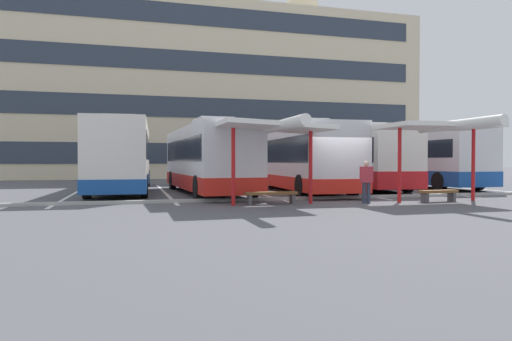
# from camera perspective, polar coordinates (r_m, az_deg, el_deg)

# --- Properties ---
(ground_plane) EXTENTS (160.00, 160.00, 0.00)m
(ground_plane) POSITION_cam_1_polar(r_m,az_deg,el_deg) (18.33, 10.51, -3.73)
(ground_plane) COLOR #515156
(terminal_building) EXTENTS (40.58, 15.42, 19.08)m
(terminal_building) POSITION_cam_1_polar(r_m,az_deg,el_deg) (49.14, -5.84, 8.92)
(terminal_building) COLOR beige
(terminal_building) RESTS_ON ground
(coach_bus_0) EXTENTS (3.09, 12.50, 3.74)m
(coach_bus_0) POSITION_cam_1_polar(r_m,az_deg,el_deg) (24.42, -16.32, 1.62)
(coach_bus_0) COLOR silver
(coach_bus_0) RESTS_ON ground
(coach_bus_1) EXTENTS (3.02, 10.84, 3.50)m
(coach_bus_1) POSITION_cam_1_polar(r_m,az_deg,el_deg) (22.11, -6.20, 1.34)
(coach_bus_1) COLOR silver
(coach_bus_1) RESTS_ON ground
(coach_bus_2) EXTENTS (3.06, 11.65, 3.56)m
(coach_bus_2) POSITION_cam_1_polar(r_m,az_deg,el_deg) (23.58, 5.19, 1.44)
(coach_bus_2) COLOR silver
(coach_bus_2) RESTS_ON ground
(coach_bus_3) EXTENTS (3.26, 11.03, 3.57)m
(coach_bus_3) POSITION_cam_1_polar(r_m,az_deg,el_deg) (26.48, 12.23, 1.34)
(coach_bus_3) COLOR silver
(coach_bus_3) RESTS_ON ground
(coach_bus_4) EXTENTS (2.67, 11.82, 3.57)m
(coach_bus_4) POSITION_cam_1_polar(r_m,az_deg,el_deg) (29.51, 18.78, 1.30)
(coach_bus_4) COLOR silver
(coach_bus_4) RESTS_ON ground
(lane_stripe_0) EXTENTS (0.16, 14.00, 0.01)m
(lane_stripe_0) POSITION_cam_1_polar(r_m,az_deg,el_deg) (23.33, -21.90, -2.73)
(lane_stripe_0) COLOR white
(lane_stripe_0) RESTS_ON ground
(lane_stripe_1) EXTENTS (0.16, 14.00, 0.01)m
(lane_stripe_1) POSITION_cam_1_polar(r_m,az_deg,el_deg) (23.22, -11.39, -2.69)
(lane_stripe_1) COLOR white
(lane_stripe_1) RESTS_ON ground
(lane_stripe_2) EXTENTS (0.16, 14.00, 0.01)m
(lane_stripe_2) POSITION_cam_1_polar(r_m,az_deg,el_deg) (23.89, -1.13, -2.55)
(lane_stripe_2) COLOR white
(lane_stripe_2) RESTS_ON ground
(lane_stripe_3) EXTENTS (0.16, 14.00, 0.01)m
(lane_stripe_3) POSITION_cam_1_polar(r_m,az_deg,el_deg) (25.26, 8.30, -2.36)
(lane_stripe_3) COLOR white
(lane_stripe_3) RESTS_ON ground
(lane_stripe_4) EXTENTS (0.16, 14.00, 0.01)m
(lane_stripe_4) POSITION_cam_1_polar(r_m,az_deg,el_deg) (27.24, 16.55, -2.14)
(lane_stripe_4) COLOR white
(lane_stripe_4) RESTS_ON ground
(lane_stripe_5) EXTENTS (0.16, 14.00, 0.01)m
(lane_stripe_5) POSITION_cam_1_polar(r_m,az_deg,el_deg) (29.71, 23.55, -1.92)
(lane_stripe_5) COLOR white
(lane_stripe_5) RESTS_ON ground
(waiting_shelter_0) EXTENTS (3.91, 4.62, 2.97)m
(waiting_shelter_0) POSITION_cam_1_polar(r_m,az_deg,el_deg) (16.10, 2.41, 5.35)
(waiting_shelter_0) COLOR red
(waiting_shelter_0) RESTS_ON ground
(bench_0) EXTENTS (1.93, 0.46, 0.45)m
(bench_0) POSITION_cam_1_polar(r_m,az_deg,el_deg) (16.55, 1.91, -3.05)
(bench_0) COLOR brown
(bench_0) RESTS_ON ground
(waiting_shelter_1) EXTENTS (4.30, 4.51, 3.06)m
(waiting_shelter_1) POSITION_cam_1_polar(r_m,az_deg,el_deg) (18.69, 22.27, 4.98)
(waiting_shelter_1) COLOR red
(waiting_shelter_1) RESTS_ON ground
(bench_1) EXTENTS (1.62, 0.56, 0.45)m
(bench_1) POSITION_cam_1_polar(r_m,az_deg,el_deg) (18.83, 21.88, -2.65)
(bench_1) COLOR brown
(bench_1) RESTS_ON ground
(platform_kerb) EXTENTS (44.00, 0.24, 0.12)m
(platform_kerb) POSITION_cam_1_polar(r_m,az_deg,el_deg) (19.06, 9.45, -3.36)
(platform_kerb) COLOR #ADADA8
(platform_kerb) RESTS_ON ground
(waiting_passenger_0) EXTENTS (0.50, 0.34, 1.58)m
(waiting_passenger_0) POSITION_cam_1_polar(r_m,az_deg,el_deg) (17.17, 13.65, -1.07)
(waiting_passenger_0) COLOR #33384C
(waiting_passenger_0) RESTS_ON ground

